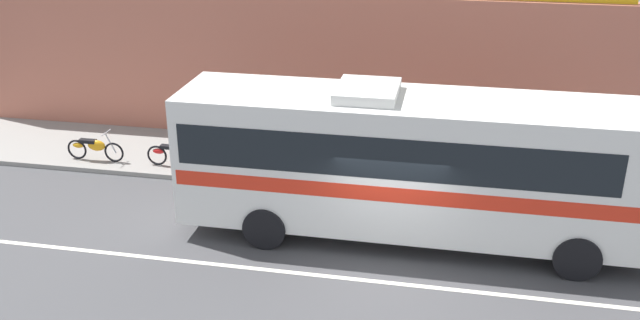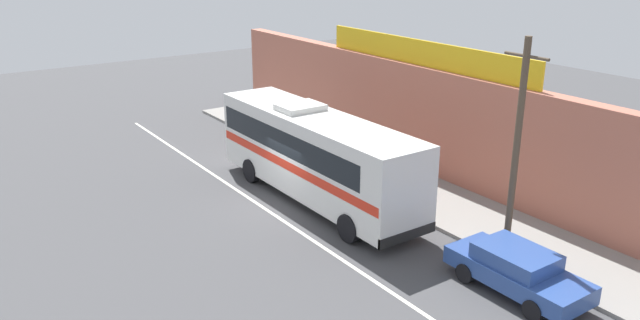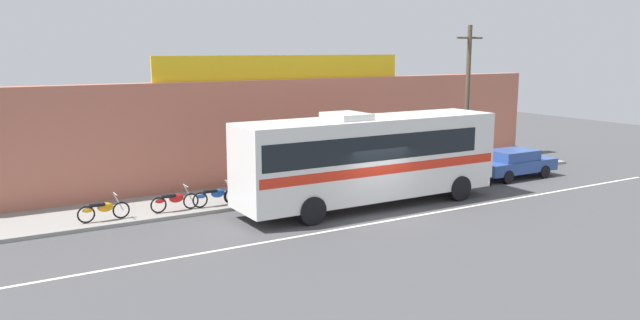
# 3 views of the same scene
# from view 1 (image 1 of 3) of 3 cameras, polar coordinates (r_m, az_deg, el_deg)

# --- Properties ---
(ground_plane) EXTENTS (70.00, 70.00, 0.00)m
(ground_plane) POSITION_cam_1_polar(r_m,az_deg,el_deg) (16.26, 5.44, -8.39)
(ground_plane) COLOR #444447
(sidewalk_slab) EXTENTS (30.00, 3.60, 0.14)m
(sidewalk_slab) POSITION_cam_1_polar(r_m,az_deg,el_deg) (20.84, 6.97, -0.88)
(sidewalk_slab) COLOR gray
(sidewalk_slab) RESTS_ON ground_plane
(storefront_facade) EXTENTS (30.00, 0.70, 4.80)m
(storefront_facade) POSITION_cam_1_polar(r_m,az_deg,el_deg) (22.07, 7.72, 6.89)
(storefront_facade) COLOR #B26651
(storefront_facade) RESTS_ON ground_plane
(road_center_stripe) EXTENTS (30.00, 0.14, 0.01)m
(road_center_stripe) POSITION_cam_1_polar(r_m,az_deg,el_deg) (15.58, 5.12, -9.88)
(road_center_stripe) COLOR silver
(road_center_stripe) RESTS_ON ground_plane
(intercity_bus) EXTENTS (11.02, 2.63, 3.78)m
(intercity_bus) POSITION_cam_1_polar(r_m,az_deg,el_deg) (16.51, 7.26, 0.09)
(intercity_bus) COLOR silver
(intercity_bus) RESTS_ON ground_plane
(motorcycle_red) EXTENTS (1.83, 0.56, 0.94)m
(motorcycle_red) POSITION_cam_1_polar(r_m,az_deg,el_deg) (22.15, -17.94, 1.00)
(motorcycle_red) COLOR black
(motorcycle_red) RESTS_ON sidewalk_slab
(motorcycle_blue) EXTENTS (1.87, 0.56, 0.94)m
(motorcycle_blue) POSITION_cam_1_polar(r_m,az_deg,el_deg) (21.07, -11.69, 0.54)
(motorcycle_blue) COLOR black
(motorcycle_blue) RESTS_ON sidewalk_slab
(motorcycle_orange) EXTENTS (1.94, 0.56, 0.94)m
(motorcycle_orange) POSITION_cam_1_polar(r_m,az_deg,el_deg) (20.13, -4.04, -0.10)
(motorcycle_orange) COLOR black
(motorcycle_orange) RESTS_ON sidewalk_slab
(motorcycle_green) EXTENTS (1.95, 0.56, 0.94)m
(motorcycle_green) POSITION_cam_1_polar(r_m,az_deg,el_deg) (20.48, -7.49, 0.16)
(motorcycle_green) COLOR black
(motorcycle_green) RESTS_ON sidewalk_slab
(pedestrian_by_curb) EXTENTS (0.30, 0.48, 1.64)m
(pedestrian_by_curb) POSITION_cam_1_polar(r_m,az_deg,el_deg) (20.87, 11.08, 1.91)
(pedestrian_by_curb) COLOR navy
(pedestrian_by_curb) RESTS_ON sidewalk_slab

